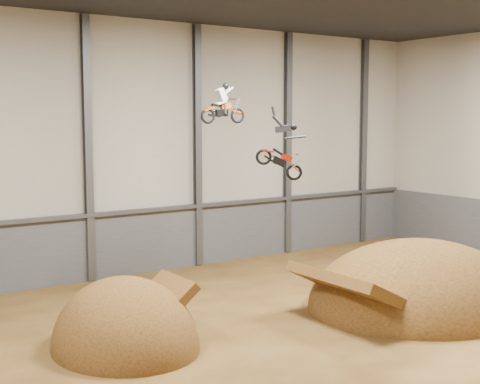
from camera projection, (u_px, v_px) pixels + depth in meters
name	position (u px, v px, depth m)	size (l,w,h in m)	color
floor	(323.00, 347.00, 25.42)	(40.00, 40.00, 0.00)	#432B11
back_wall	(144.00, 148.00, 36.92)	(40.00, 0.10, 14.00)	#ACA698
lower_band_back	(146.00, 242.00, 37.43)	(39.80, 0.18, 3.50)	#4D4F54
steel_rail	(147.00, 210.00, 37.10)	(39.80, 0.35, 0.20)	#47494F
steel_column_2	(88.00, 150.00, 34.88)	(0.40, 0.36, 13.90)	#47494F
steel_column_3	(197.00, 147.00, 38.63)	(0.40, 0.36, 13.90)	#47494F
steel_column_4	(288.00, 144.00, 42.38)	(0.40, 0.36, 13.90)	#47494F
steel_column_5	(363.00, 142.00, 46.13)	(0.40, 0.36, 13.90)	#47494F
takeoff_ramp	(125.00, 348.00, 25.30)	(5.43, 6.26, 5.43)	#3D250F
landing_ramp	(417.00, 306.00, 30.87)	(10.68, 9.44, 6.16)	#3D250F
fmx_rider_a	(223.00, 101.00, 28.96)	(2.11, 0.80, 1.91)	#D24D00
fmx_rider_b	(276.00, 143.00, 26.53)	(2.67, 0.76, 2.28)	#B11501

